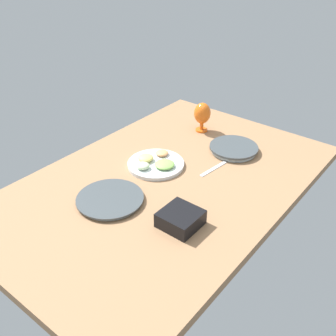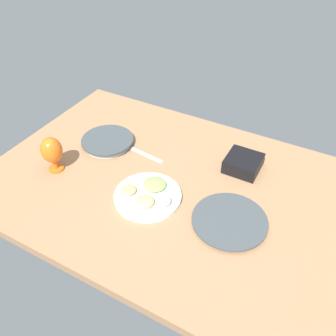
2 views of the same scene
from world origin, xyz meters
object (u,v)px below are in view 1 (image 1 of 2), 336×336
at_px(fruit_platter, 155,163).
at_px(dinner_plate_right, 234,149).
at_px(dinner_plate_left, 110,199).
at_px(hurricane_glass_orange, 202,114).
at_px(square_bowl_black, 181,218).

bearing_deg(fruit_platter, dinner_plate_right, -31.48).
bearing_deg(dinner_plate_right, fruit_platter, 148.52).
relative_size(dinner_plate_left, hurricane_glass_orange, 1.72).
xyz_separation_m(dinner_plate_right, hurricane_glass_orange, (0.09, 0.26, 0.09)).
relative_size(fruit_platter, square_bowl_black, 1.86).
xyz_separation_m(fruit_platter, hurricane_glass_orange, (0.44, 0.04, 0.08)).
bearing_deg(dinner_plate_left, square_bowl_black, -78.78).
distance_m(dinner_plate_right, hurricane_glass_orange, 0.29).
height_order(fruit_platter, hurricane_glass_orange, hurricane_glass_orange).
bearing_deg(hurricane_glass_orange, dinner_plate_right, -108.87).
bearing_deg(square_bowl_black, dinner_plate_left, 101.22).
xyz_separation_m(dinner_plate_right, square_bowl_black, (-0.62, -0.13, 0.02)).
height_order(dinner_plate_right, hurricane_glass_orange, hurricane_glass_orange).
xyz_separation_m(dinner_plate_left, square_bowl_black, (0.06, -0.32, 0.02)).
distance_m(dinner_plate_left, hurricane_glass_orange, 0.79).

